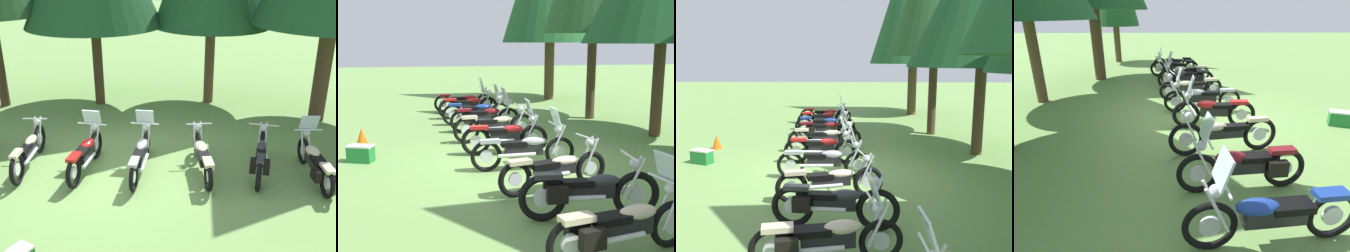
{
  "view_description": "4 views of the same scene",
  "coord_description": "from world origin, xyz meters",
  "views": [
    {
      "loc": [
        2.78,
        -8.3,
        4.83
      ],
      "look_at": [
        1.2,
        0.79,
        0.9
      ],
      "focal_mm": 42.77,
      "sensor_mm": 36.0,
      "label": 1
    },
    {
      "loc": [
        9.48,
        -2.04,
        2.76
      ],
      "look_at": [
        -0.62,
        -0.19,
        0.72
      ],
      "focal_mm": 45.43,
      "sensor_mm": 36.0,
      "label": 2
    },
    {
      "loc": [
        9.63,
        0.75,
        2.93
      ],
      "look_at": [
        -1.74,
        0.39,
        0.9
      ],
      "focal_mm": 39.79,
      "sensor_mm": 36.0,
      "label": 3
    },
    {
      "loc": [
        -7.55,
        0.77,
        2.82
      ],
      "look_at": [
        -1.87,
        0.65,
        0.54
      ],
      "focal_mm": 29.96,
      "sensor_mm": 36.0,
      "label": 4
    }
  ],
  "objects": [
    {
      "name": "motorcycle_3",
      "position": [
        -3.47,
        -0.35,
        0.48
      ],
      "size": [
        0.76,
        2.22,
        1.37
      ],
      "rotation": [
        0.0,
        0.0,
        1.67
      ],
      "color": "black",
      "rests_on": "ground_plane"
    },
    {
      "name": "motorcycle_8",
      "position": [
        3.5,
        0.36,
        0.46
      ],
      "size": [
        0.72,
        2.27,
        1.03
      ],
      "rotation": [
        0.0,
        0.0,
        1.49
      ],
      "color": "black",
      "rests_on": "ground_plane"
    },
    {
      "name": "motorcycle_4",
      "position": [
        -2.09,
        -0.22,
        0.46
      ],
      "size": [
        0.66,
        2.37,
        1.03
      ],
      "rotation": [
        0.0,
        0.0,
        1.72
      ],
      "color": "black",
      "rests_on": "ground_plane"
    },
    {
      "name": "motorcycle_5",
      "position": [
        -0.64,
        -0.18,
        0.48
      ],
      "size": [
        0.75,
        2.18,
        1.37
      ],
      "rotation": [
        0.0,
        0.0,
        1.56
      ],
      "color": "black",
      "rests_on": "ground_plane"
    },
    {
      "name": "motorcycle_2",
      "position": [
        -4.7,
        -0.42,
        0.48
      ],
      "size": [
        0.67,
        2.35,
        1.37
      ],
      "rotation": [
        0.0,
        0.0,
        1.67
      ],
      "color": "black",
      "rests_on": "ground_plane"
    },
    {
      "name": "picnic_cooler",
      "position": [
        -0.57,
        -3.65,
        0.2
      ],
      "size": [
        0.5,
        0.66,
        0.4
      ],
      "color": "#1E7233",
      "rests_on": "ground_plane"
    },
    {
      "name": "motorcycle_6",
      "position": [
        0.67,
        0.01,
        0.47
      ],
      "size": [
        0.71,
        2.36,
        1.35
      ],
      "rotation": [
        0.0,
        0.0,
        1.62
      ],
      "color": "black",
      "rests_on": "ground_plane"
    },
    {
      "name": "motorcycle_1",
      "position": [
        -6.05,
        -0.59,
        0.46
      ],
      "size": [
        0.82,
        2.27,
        1.02
      ],
      "rotation": [
        0.0,
        0.0,
        1.82
      ],
      "color": "black",
      "rests_on": "ground_plane"
    },
    {
      "name": "ground_plane",
      "position": [
        0.0,
        0.0,
        0.0
      ],
      "size": [
        80.0,
        80.0,
        0.0
      ],
      "primitive_type": "plane",
      "color": "#6B934C"
    },
    {
      "name": "motorcycle_9",
      "position": [
        4.74,
        0.34,
        0.46
      ],
      "size": [
        0.85,
        2.2,
        1.34
      ],
      "rotation": [
        0.0,
        0.0,
        1.76
      ],
      "color": "black",
      "rests_on": "ground_plane"
    },
    {
      "name": "motorcycle_0",
      "position": [
        -7.5,
        -0.63,
        0.46
      ],
      "size": [
        0.78,
        2.37,
        1.36
      ],
      "rotation": [
        0.0,
        0.0,
        1.64
      ],
      "color": "black",
      "rests_on": "ground_plane"
    },
    {
      "name": "traffic_cone",
      "position": [
        -2.33,
        -3.87,
        0.24
      ],
      "size": [
        0.32,
        0.32,
        0.48
      ],
      "primitive_type": "cone",
      "color": "#EA590F",
      "rests_on": "ground_plane"
    },
    {
      "name": "motorcycle_7",
      "position": [
        2.13,
        0.25,
        0.43
      ],
      "size": [
        0.84,
        2.27,
        0.99
      ],
      "rotation": [
        0.0,
        0.0,
        1.83
      ],
      "color": "black",
      "rests_on": "ground_plane"
    }
  ]
}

